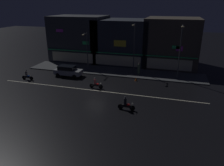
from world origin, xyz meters
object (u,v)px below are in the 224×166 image
streetlamp_mid (134,44)px  motorcycle_lead (96,84)px  motorcycle_following (27,76)px  streetlamp_east (180,48)px  motorcycle_opposite_lane (126,104)px  streetlamp_west (87,48)px  traffic_cone (136,79)px  parked_car_near_kerb (68,71)px  pedestrian_on_sidewalk (139,69)px

streetlamp_mid → motorcycle_lead: 10.01m
motorcycle_lead → motorcycle_following: 11.09m
streetlamp_east → motorcycle_opposite_lane: bearing=-113.7°
streetlamp_west → traffic_cone: size_ratio=11.16×
motorcycle_following → motorcycle_opposite_lane: same height
streetlamp_mid → motorcycle_lead: size_ratio=4.08×
motorcycle_following → motorcycle_opposite_lane: bearing=-18.1°
streetlamp_east → parked_car_near_kerb: streetlamp_east is taller
streetlamp_mid → pedestrian_on_sidewalk: (1.14, -1.17, -3.66)m
streetlamp_east → pedestrian_on_sidewalk: 7.02m
streetlamp_mid → parked_car_near_kerb: bearing=-152.8°
streetlamp_mid → streetlamp_east: bearing=-13.4°
streetlamp_mid → traffic_cone: 6.08m
streetlamp_east → traffic_cone: (-5.83, -2.33, -4.47)m
streetlamp_mid → motorcycle_opposite_lane: size_ratio=4.08×
streetlamp_west → traffic_cone: bearing=-19.7°
motorcycle_lead → streetlamp_east: bearing=28.7°
parked_car_near_kerb → streetlamp_west: bearing=68.9°
streetlamp_west → streetlamp_mid: size_ratio=0.79×
streetlamp_mid → traffic_cone: size_ratio=14.09×
motorcycle_lead → pedestrian_on_sidewalk: bearing=53.8°
motorcycle_lead → motorcycle_opposite_lane: size_ratio=1.00×
motorcycle_lead → motorcycle_following: same height
streetlamp_west → pedestrian_on_sidewalk: bearing=-2.7°
pedestrian_on_sidewalk → parked_car_near_kerb: pedestrian_on_sidewalk is taller
pedestrian_on_sidewalk → motorcycle_following: (-15.65, -7.00, -0.37)m
streetlamp_mid → traffic_cone: streetlamp_mid is taller
pedestrian_on_sidewalk → traffic_cone: pedestrian_on_sidewalk is taller
motorcycle_opposite_lane → motorcycle_following: bearing=-23.6°
motorcycle_lead → motorcycle_opposite_lane: bearing=-47.4°
pedestrian_on_sidewalk → motorcycle_lead: size_ratio=0.99×
streetlamp_east → motorcycle_following: streetlamp_east is taller
motorcycle_lead → motorcycle_opposite_lane: 7.27m
pedestrian_on_sidewalk → motorcycle_following: 17.14m
streetlamp_west → traffic_cone: (9.10, -3.26, -3.55)m
pedestrian_on_sidewalk → traffic_cone: 2.93m
streetlamp_east → streetlamp_mid: bearing=166.6°
motorcycle_following → streetlamp_east: bearing=16.6°
streetlamp_west → streetlamp_mid: (7.86, 0.75, 0.84)m
streetlamp_east → motorcycle_following: (-21.57, -6.49, -4.11)m
streetlamp_east → motorcycle_lead: size_ratio=4.15×
motorcycle_opposite_lane → streetlamp_east: bearing=-119.4°
streetlamp_mid → traffic_cone: (1.24, -4.01, -4.39)m
pedestrian_on_sidewalk → streetlamp_east: bearing=-11.4°
parked_car_near_kerb → motorcycle_following: parked_car_near_kerb is taller
streetlamp_west → parked_car_near_kerb: streetlamp_west is taller
streetlamp_west → parked_car_near_kerb: (-1.57, -4.09, -2.96)m
streetlamp_west → parked_car_near_kerb: 5.28m
pedestrian_on_sidewalk → motorcycle_opposite_lane: (0.75, -12.29, -0.37)m
motorcycle_following → parked_car_near_kerb: bearing=33.1°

